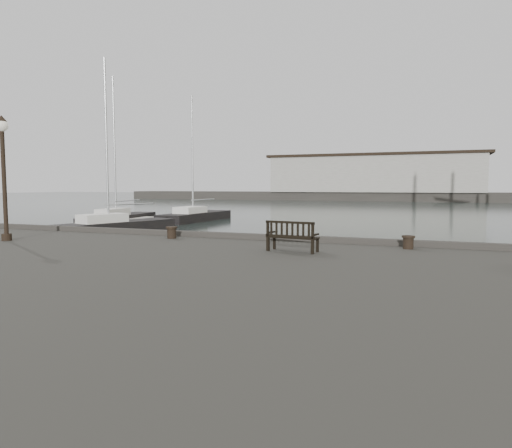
% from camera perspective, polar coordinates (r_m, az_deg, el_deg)
% --- Properties ---
extents(ground, '(400.00, 400.00, 0.00)m').
position_cam_1_polar(ground, '(15.27, 2.68, -7.79)').
color(ground, black).
rests_on(ground, ground).
extents(pontoon, '(2.00, 24.00, 0.50)m').
position_cam_1_polar(pontoon, '(34.69, -24.40, -0.75)').
color(pontoon, '#AFABA2').
rests_on(pontoon, ground).
extents(breakwater, '(140.00, 9.50, 12.20)m').
position_cam_1_polar(breakwater, '(106.55, 16.25, 5.08)').
color(breakwater, '#383530').
rests_on(breakwater, ground).
extents(bench, '(1.44, 0.64, 0.80)m').
position_cam_1_polar(bench, '(12.28, 4.56, -2.27)').
color(bench, black).
rests_on(bench, quay).
extents(bollard_left, '(0.41, 0.41, 0.40)m').
position_cam_1_polar(bollard_left, '(15.61, -10.50, -1.05)').
color(bollard_left, black).
rests_on(bollard_left, quay).
extents(bollard_right, '(0.37, 0.37, 0.37)m').
position_cam_1_polar(bollard_right, '(13.48, 18.50, -2.18)').
color(bollard_right, black).
rests_on(bollard_right, quay).
extents(lamp_post, '(0.40, 0.40, 4.00)m').
position_cam_1_polar(lamp_post, '(16.75, -29.05, 6.93)').
color(lamp_post, black).
rests_on(lamp_post, quay).
extents(yacht_b, '(3.57, 10.24, 13.25)m').
position_cam_1_polar(yacht_b, '(42.06, -16.72, 0.36)').
color(yacht_b, black).
rests_on(yacht_b, ground).
extents(yacht_c, '(4.80, 9.66, 12.69)m').
position_cam_1_polar(yacht_c, '(33.98, -17.27, -0.66)').
color(yacht_c, black).
rests_on(yacht_c, ground).
extents(yacht_d, '(2.98, 9.94, 12.35)m').
position_cam_1_polar(yacht_d, '(44.24, -7.54, 0.70)').
color(yacht_d, black).
rests_on(yacht_d, ground).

